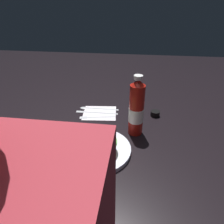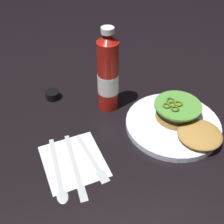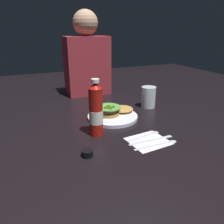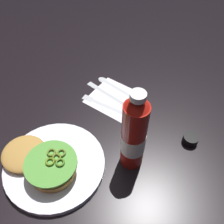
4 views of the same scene
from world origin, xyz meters
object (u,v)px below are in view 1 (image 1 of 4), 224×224
Objects in this scene: condiment_cup at (155,114)px; water_glass at (13,146)px; butter_knife at (94,112)px; fork_utensil at (94,117)px; burger_sandwich at (89,147)px; ketchup_bottle at (136,109)px; dinner_plate at (96,150)px; spoon_utensil at (94,108)px; napkin at (99,113)px.

water_glass is at bearing 37.43° from condiment_cup.
butter_knife is at bearing 1.76° from condiment_cup.
fork_utensil is at bearing -122.97° from water_glass.
water_glass is at bearing 13.05° from burger_sandwich.
condiment_cup is (-0.25, -0.33, -0.02)m from burger_sandwich.
ketchup_bottle is 0.48m from water_glass.
spoon_utensil is at bearing -77.20° from dinner_plate.
spoon_utensil reaches higher than napkin.
condiment_cup is 0.25× the size of fork_utensil.
ketchup_bottle is 1.58× the size of napkin.
napkin is at bearing -81.82° from dinner_plate.
dinner_plate is at bearing 102.80° from spoon_utensil.
burger_sandwich is (0.02, 0.02, 0.03)m from dinner_plate.
water_glass is 0.72× the size of fork_utensil.
napkin is at bearing 1.92° from condiment_cup.
burger_sandwich is at bearing 46.94° from ketchup_bottle.
condiment_cup is at bearing -178.24° from butter_knife.
ketchup_bottle is 0.31m from spoon_utensil.
ketchup_bottle reaches higher than fork_utensil.
ketchup_bottle is at bearing 153.12° from fork_utensil.
spoon_utensil is at bearing -51.75° from napkin.
spoon_utensil is (0.08, -0.34, -0.00)m from dinner_plate.
dinner_plate is at bearing 102.75° from fork_utensil.
ketchup_bottle is 0.26m from napkin.
ketchup_bottle is 0.21m from condiment_cup.
butter_knife and fork_utensil have the same top height.
dinner_plate is 1.32× the size of spoon_utensil.
fork_utensil is at bearing 10.93° from condiment_cup.
ketchup_bottle is (-0.16, -0.17, 0.08)m from burger_sandwich.
water_glass is 0.64m from condiment_cup.
condiment_cup reaches higher than spoon_utensil.
napkin is 0.78× the size of butter_knife.
butter_knife is (-0.20, -0.38, -0.06)m from water_glass.
ketchup_bottle is at bearing -150.91° from water_glass.
water_glass is 0.78× the size of napkin.
burger_sandwich is at bearing 52.46° from condiment_cup.
fork_utensil is (0.06, -0.25, -0.00)m from dinner_plate.
condiment_cup is 0.30m from butter_knife.
fork_utensil is at bearing 73.71° from napkin.
dinner_plate is at bearing 52.33° from condiment_cup.
fork_utensil is (-0.01, 0.05, -0.00)m from butter_knife.
condiment_cup reaches higher than fork_utensil.
water_glass reaches higher than spoon_utensil.
burger_sandwich reaches higher than butter_knife.
butter_knife is at bearing -76.88° from dinner_plate.
napkin is at bearing 128.25° from spoon_utensil.
condiment_cup is 0.31m from spoon_utensil.
condiment_cup is (-0.23, -0.30, 0.00)m from dinner_plate.
condiment_cup is 0.27× the size of napkin.
dinner_plate is 1.22× the size of burger_sandwich.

